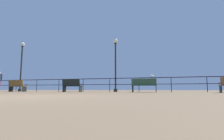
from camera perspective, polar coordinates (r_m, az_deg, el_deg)
ground_plane at (r=5.29m, az=-27.18°, el=-8.00°), size 60.00×60.00×0.00m
pier_railing at (r=12.43m, az=-0.78°, el=-3.96°), size 21.45×0.05×1.01m
bench_far_left at (r=15.73m, az=-29.51°, el=-4.55°), size 1.57×0.72×0.92m
bench_near_left at (r=12.66m, az=-13.46°, el=-4.98°), size 1.42×0.66×0.93m
bench_near_right at (r=11.07m, az=10.80°, el=-4.89°), size 1.58×0.70×0.88m
lamppost_left at (r=17.13m, az=-28.30°, el=2.58°), size 0.36×0.36×4.53m
lamppost_center at (r=12.66m, az=1.20°, el=3.58°), size 0.34×0.34×4.12m
seagull_on_rail at (r=11.95m, az=13.47°, el=-2.00°), size 0.28×0.39×0.20m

